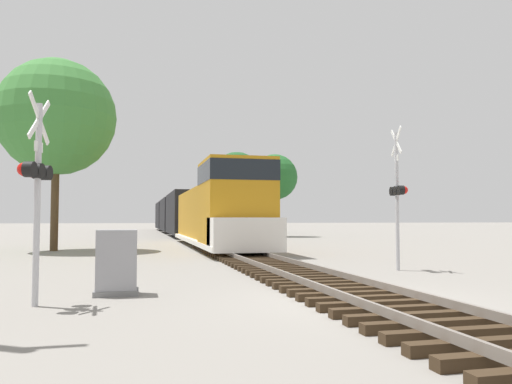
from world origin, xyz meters
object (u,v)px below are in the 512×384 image
Objects in this scene: relay_cabinet at (117,263)px; tree_far_right at (57,117)px; freight_train at (182,215)px; tree_deep_background at (237,179)px; tree_mid_background at (275,177)px; crossing_signal_near at (36,179)px; crossing_signal_far at (398,192)px.

tree_far_right is (-3.76, 16.46, 6.36)m from relay_cabinet.
freight_train is 39.44m from relay_cabinet.
freight_train is 6.19× the size of tree_deep_background.
tree_mid_background is 0.78× the size of tree_deep_background.
crossing_signal_near is at bearing -143.08° from relay_cabinet.
crossing_signal_near is 38.44m from tree_mid_background.
crossing_signal_far is at bearing -46.46° from tree_far_right.
freight_train is 43.48× the size of relay_cabinet.
freight_train is 40.74m from crossing_signal_near.
crossing_signal_near is 2.55m from relay_cabinet.
tree_mid_background reaches higher than crossing_signal_far.
crossing_signal_far is at bearing -98.30° from tree_mid_background.
crossing_signal_near reaches higher than relay_cabinet.
freight_train reaches higher than crossing_signal_near.
crossing_signal_near is at bearing 122.51° from crossing_signal_far.
tree_deep_background is at bearing 75.68° from relay_cabinet.
tree_far_right is 36.87m from tree_deep_background.
tree_deep_background is at bearing 53.27° from freight_train.
relay_cabinet is 0.18× the size of tree_mid_background.
tree_deep_background is at bearing 63.61° from tree_far_right.
crossing_signal_far is 9.54m from relay_cabinet.
tree_deep_background reaches higher than tree_mid_background.
tree_far_right is at bearing -110.90° from freight_train.
tree_far_right is at bearing 102.86° from relay_cabinet.
crossing_signal_far is 31.41m from tree_mid_background.
crossing_signal_near is 0.40× the size of tree_far_right.
tree_mid_background is (8.37, -4.89, 3.59)m from freight_train.
tree_deep_background is (3.88, 46.19, 4.11)m from crossing_signal_far.
relay_cabinet is 51.42m from tree_deep_background.
tree_far_right is (-8.65, -22.65, 5.00)m from freight_train.
crossing_signal_near is 0.87× the size of crossing_signal_far.
tree_mid_background reaches higher than relay_cabinet.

